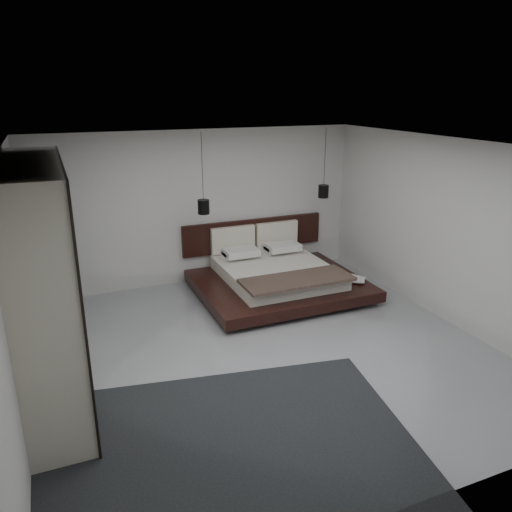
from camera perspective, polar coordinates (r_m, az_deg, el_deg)
name	(u,v)px	position (r m, az deg, el deg)	size (l,w,h in m)	color
floor	(266,350)	(7.08, 1.15, -10.74)	(6.00, 6.00, 0.00)	#979A9F
ceiling	(267,146)	(6.21, 1.32, 12.42)	(6.00, 6.00, 0.00)	white
wall_back	(201,207)	(9.23, -6.34, 5.53)	(6.00, 6.00, 0.00)	silver
wall_front	(422,368)	(4.18, 18.43, -12.05)	(6.00, 6.00, 0.00)	silver
wall_left	(14,289)	(6.03, -25.92, -3.42)	(6.00, 6.00, 0.00)	silver
wall_right	(446,231)	(8.15, 20.94, 2.64)	(6.00, 6.00, 0.00)	silver
lattice_screen	(25,238)	(8.39, -24.87, 1.86)	(0.05, 0.90, 2.60)	black
bed	(276,276)	(8.92, 2.30, -2.29)	(2.84, 2.42, 1.09)	black
book_lower	(352,280)	(8.92, 10.91, -2.70)	(0.24, 0.32, 0.03)	#99724C
book_upper	(352,279)	(8.88, 10.92, -2.63)	(0.22, 0.30, 0.02)	#99724C
pendant_left	(204,207)	(8.56, -6.02, 5.62)	(0.20, 0.20, 1.36)	black
pendant_right	(323,191)	(9.45, 7.71, 7.34)	(0.19, 0.19, 1.27)	black
wardrobe	(44,285)	(6.06, -23.05, -3.10)	(0.66, 2.81, 2.76)	beige
rug	(225,450)	(5.40, -3.58, -21.25)	(3.88, 2.77, 0.02)	black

